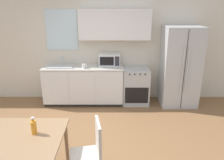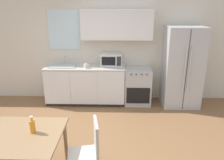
{
  "view_description": "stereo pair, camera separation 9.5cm",
  "coord_description": "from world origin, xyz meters",
  "px_view_note": "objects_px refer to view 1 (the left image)",
  "views": [
    {
      "loc": [
        0.47,
        -3.14,
        2.32
      ],
      "look_at": [
        0.47,
        0.55,
        1.05
      ],
      "focal_mm": 35.0,
      "sensor_mm": 36.0,
      "label": 1
    },
    {
      "loc": [
        0.57,
        -3.14,
        2.32
      ],
      "look_at": [
        0.47,
        0.55,
        1.05
      ],
      "focal_mm": 35.0,
      "sensor_mm": 36.0,
      "label": 2
    }
  ],
  "objects_px": {
    "microwave": "(110,60)",
    "drink_bottle": "(34,127)",
    "dining_chair_side": "(93,149)",
    "dining_table": "(17,142)",
    "refrigerator": "(180,67)",
    "coffee_mug": "(84,66)",
    "oven_range": "(136,86)"
  },
  "relations": [
    {
      "from": "microwave",
      "to": "drink_bottle",
      "type": "height_order",
      "value": "microwave"
    },
    {
      "from": "dining_chair_side",
      "to": "drink_bottle",
      "type": "xyz_separation_m",
      "value": [
        -0.76,
        0.07,
        0.29
      ]
    },
    {
      "from": "microwave",
      "to": "dining_table",
      "type": "relative_size",
      "value": 0.42
    },
    {
      "from": "dining_chair_side",
      "to": "drink_bottle",
      "type": "bearing_deg",
      "value": 74.24
    },
    {
      "from": "refrigerator",
      "to": "dining_table",
      "type": "height_order",
      "value": "refrigerator"
    },
    {
      "from": "refrigerator",
      "to": "coffee_mug",
      "type": "distance_m",
      "value": 2.26
    },
    {
      "from": "oven_range",
      "to": "refrigerator",
      "type": "height_order",
      "value": "refrigerator"
    },
    {
      "from": "dining_chair_side",
      "to": "drink_bottle",
      "type": "distance_m",
      "value": 0.81
    },
    {
      "from": "coffee_mug",
      "to": "drink_bottle",
      "type": "xyz_separation_m",
      "value": [
        -0.37,
        -2.39,
        -0.16
      ]
    },
    {
      "from": "oven_range",
      "to": "coffee_mug",
      "type": "bearing_deg",
      "value": -171.36
    },
    {
      "from": "dining_table",
      "to": "dining_chair_side",
      "type": "distance_m",
      "value": 0.98
    },
    {
      "from": "microwave",
      "to": "refrigerator",
      "type": "bearing_deg",
      "value": -5.73
    },
    {
      "from": "refrigerator",
      "to": "microwave",
      "type": "distance_m",
      "value": 1.68
    },
    {
      "from": "oven_range",
      "to": "coffee_mug",
      "type": "relative_size",
      "value": 7.91
    },
    {
      "from": "coffee_mug",
      "to": "dining_table",
      "type": "xyz_separation_m",
      "value": [
        -0.59,
        -2.44,
        -0.35
      ]
    },
    {
      "from": "dining_chair_side",
      "to": "drink_bottle",
      "type": "relative_size",
      "value": 3.9
    },
    {
      "from": "oven_range",
      "to": "dining_table",
      "type": "relative_size",
      "value": 0.74
    },
    {
      "from": "drink_bottle",
      "to": "oven_range",
      "type": "bearing_deg",
      "value": 58.16
    },
    {
      "from": "refrigerator",
      "to": "coffee_mug",
      "type": "xyz_separation_m",
      "value": [
        -2.25,
        -0.13,
        0.05
      ]
    },
    {
      "from": "dining_chair_side",
      "to": "drink_bottle",
      "type": "height_order",
      "value": "drink_bottle"
    },
    {
      "from": "oven_range",
      "to": "microwave",
      "type": "relative_size",
      "value": 1.74
    },
    {
      "from": "refrigerator",
      "to": "dining_chair_side",
      "type": "xyz_separation_m",
      "value": [
        -1.87,
        -2.59,
        -0.4
      ]
    },
    {
      "from": "drink_bottle",
      "to": "dining_chair_side",
      "type": "bearing_deg",
      "value": -5.11
    },
    {
      "from": "microwave",
      "to": "oven_range",
      "type": "bearing_deg",
      "value": -10.19
    },
    {
      "from": "dining_table",
      "to": "coffee_mug",
      "type": "bearing_deg",
      "value": 76.42
    },
    {
      "from": "coffee_mug",
      "to": "dining_table",
      "type": "distance_m",
      "value": 2.54
    },
    {
      "from": "dining_table",
      "to": "dining_chair_side",
      "type": "bearing_deg",
      "value": -0.53
    },
    {
      "from": "microwave",
      "to": "dining_table",
      "type": "distance_m",
      "value": 3.02
    },
    {
      "from": "microwave",
      "to": "drink_bottle",
      "type": "distance_m",
      "value": 2.86
    },
    {
      "from": "dining_chair_side",
      "to": "refrigerator",
      "type": "bearing_deg",
      "value": -46.45
    },
    {
      "from": "oven_range",
      "to": "dining_chair_side",
      "type": "xyz_separation_m",
      "value": [
        -0.84,
        -2.64,
        0.1
      ]
    },
    {
      "from": "microwave",
      "to": "drink_bottle",
      "type": "xyz_separation_m",
      "value": [
        -0.95,
        -2.69,
        -0.25
      ]
    }
  ]
}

